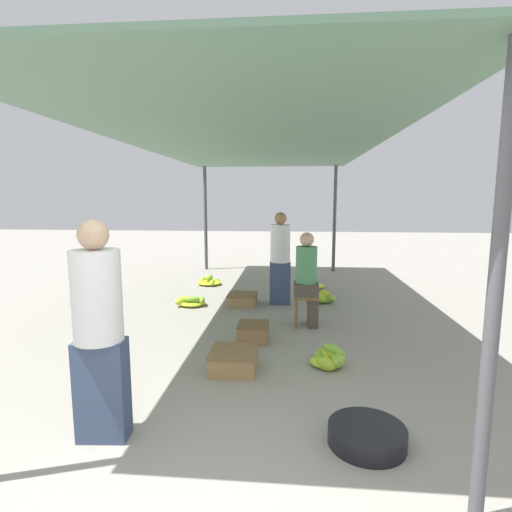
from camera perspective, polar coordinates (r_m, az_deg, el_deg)
canopy_post_front_right at (r=2.45m, az=30.91°, el=-5.42°), size 0.08×0.08×2.61m
canopy_post_back_left at (r=10.27m, az=-7.22°, el=5.30°), size 0.08×0.08×2.61m
canopy_post_back_right at (r=10.09m, az=11.16°, el=5.16°), size 0.08×0.08×2.61m
canopy_tarp at (r=6.15m, az=-0.17°, el=15.73°), size 3.64×8.28×0.04m
vendor_foreground at (r=3.22m, az=-21.55°, el=-9.62°), size 0.39×0.38×1.68m
stool at (r=5.81m, az=7.12°, el=-6.42°), size 0.34×0.34×0.45m
vendor_seated at (r=5.73m, az=7.39°, el=-3.05°), size 0.35×0.35×1.35m
basin_black at (r=3.38m, az=15.56°, el=-23.46°), size 0.58×0.58×0.14m
banana_pile_left_0 at (r=6.96m, az=-9.32°, el=-6.41°), size 0.55×0.44×0.20m
banana_pile_left_1 at (r=8.54m, az=-6.66°, el=-3.65°), size 0.51×0.56×0.23m
banana_pile_right_0 at (r=4.60m, az=10.36°, el=-14.15°), size 0.42×0.54×0.24m
banana_pile_right_1 at (r=7.19m, az=9.40°, el=-5.94°), size 0.48×0.45×0.19m
banana_pile_right_2 at (r=8.26m, az=7.75°, el=-4.12°), size 0.62×0.59×0.21m
crate_near at (r=4.40m, az=-3.19°, el=-14.69°), size 0.50×0.50×0.23m
crate_mid at (r=6.93m, az=-1.95°, el=-6.19°), size 0.50×0.50×0.19m
crate_far at (r=5.23m, az=-0.40°, el=-10.84°), size 0.39×0.39×0.23m
shopper_walking_mid at (r=6.86m, az=3.48°, el=-0.14°), size 0.36×0.35×1.59m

